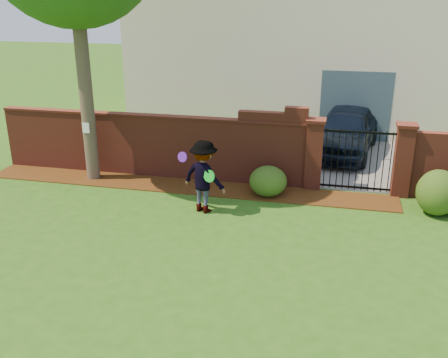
% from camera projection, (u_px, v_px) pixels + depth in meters
% --- Properties ---
extents(ground, '(80.00, 80.00, 0.01)m').
position_uv_depth(ground, '(180.00, 249.00, 10.22)').
color(ground, '#2A5515').
rests_on(ground, ground).
extents(mulch_bed, '(11.10, 1.08, 0.03)m').
position_uv_depth(mulch_bed, '(184.00, 186.00, 13.46)').
color(mulch_bed, '#3D200B').
rests_on(mulch_bed, ground).
extents(brick_wall, '(8.70, 0.31, 2.16)m').
position_uv_depth(brick_wall, '(154.00, 144.00, 13.96)').
color(brick_wall, maroon).
rests_on(brick_wall, ground).
extents(pillar_left, '(0.50, 0.50, 1.88)m').
position_uv_depth(pillar_left, '(314.00, 154.00, 13.03)').
color(pillar_left, maroon).
rests_on(pillar_left, ground).
extents(pillar_right, '(0.50, 0.50, 1.88)m').
position_uv_depth(pillar_right, '(403.00, 160.00, 12.57)').
color(pillar_right, maroon).
rests_on(pillar_right, ground).
extents(iron_gate, '(1.78, 0.03, 1.60)m').
position_uv_depth(iron_gate, '(357.00, 160.00, 12.84)').
color(iron_gate, black).
rests_on(iron_gate, ground).
extents(driveway, '(3.20, 8.00, 0.01)m').
position_uv_depth(driveway, '(353.00, 148.00, 16.79)').
color(driveway, slate).
rests_on(driveway, ground).
extents(house, '(12.40, 6.40, 6.30)m').
position_uv_depth(house, '(294.00, 39.00, 19.86)').
color(house, beige).
rests_on(house, ground).
extents(car, '(2.40, 4.57, 1.48)m').
position_uv_depth(car, '(344.00, 133.00, 15.82)').
color(car, black).
rests_on(car, ground).
extents(paper_notice, '(0.20, 0.01, 0.28)m').
position_uv_depth(paper_notice, '(86.00, 128.00, 13.37)').
color(paper_notice, white).
rests_on(paper_notice, tree).
extents(shrub_left, '(0.95, 0.95, 0.78)m').
position_uv_depth(shrub_left, '(268.00, 181.00, 12.74)').
color(shrub_left, '#234916').
rests_on(shrub_left, ground).
extents(shrub_middle, '(0.99, 0.99, 1.09)m').
position_uv_depth(shrub_middle, '(438.00, 193.00, 11.61)').
color(shrub_middle, '#234916').
rests_on(shrub_middle, ground).
extents(man, '(1.28, 1.00, 1.73)m').
position_uv_depth(man, '(203.00, 177.00, 11.65)').
color(man, gray).
rests_on(man, ground).
extents(frisbee_purple, '(0.25, 0.12, 0.24)m').
position_uv_depth(frisbee_purple, '(182.00, 157.00, 11.60)').
color(frisbee_purple, '#651EC1').
rests_on(frisbee_purple, man).
extents(frisbee_green, '(0.30, 0.16, 0.29)m').
position_uv_depth(frisbee_green, '(209.00, 176.00, 11.38)').
color(frisbee_green, green).
rests_on(frisbee_green, man).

